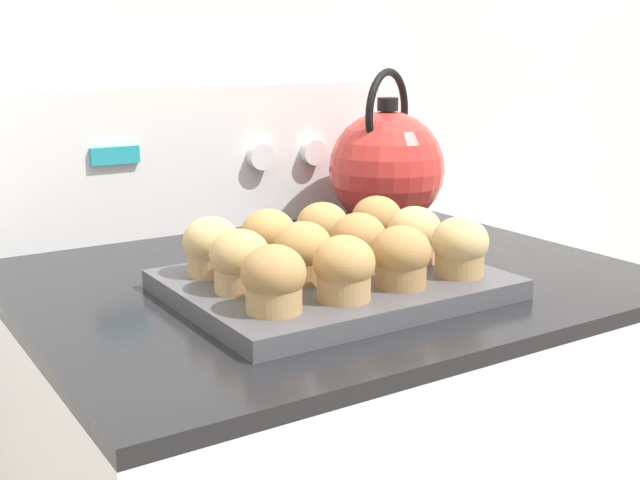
{
  "coord_description": "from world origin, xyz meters",
  "views": [
    {
      "loc": [
        -0.52,
        -0.49,
        1.19
      ],
      "look_at": [
        -0.04,
        0.27,
        0.98
      ],
      "focal_mm": 45.0,
      "sensor_mm": 36.0,
      "label": 1
    }
  ],
  "objects_px": {
    "muffin_r0_c3": "(460,247)",
    "muffin_r2_c3": "(377,223)",
    "muffin_r1_c1": "(303,253)",
    "muffin_r2_c0": "(211,247)",
    "muffin_r1_c3": "(415,235)",
    "muffin_r2_c2": "(324,230)",
    "muffin_r0_c0": "(274,280)",
    "muffin_pan": "(333,284)",
    "muffin_r1_c0": "(240,262)",
    "tea_kettle": "(387,167)",
    "muffin_r2_c1": "(269,238)",
    "muffin_r0_c1": "(344,269)",
    "muffin_r0_c2": "(405,257)",
    "muffin_r1_c2": "(360,242)"
  },
  "relations": [
    {
      "from": "muffin_r1_c0",
      "to": "muffin_r2_c3",
      "type": "bearing_deg",
      "value": 17.76
    },
    {
      "from": "muffin_r2_c1",
      "to": "muffin_r1_c0",
      "type": "bearing_deg",
      "value": -135.08
    },
    {
      "from": "muffin_r0_c0",
      "to": "muffin_r1_c3",
      "type": "distance_m",
      "value": 0.25
    },
    {
      "from": "muffin_r0_c3",
      "to": "muffin_r2_c0",
      "type": "bearing_deg",
      "value": 146.81
    },
    {
      "from": "muffin_pan",
      "to": "tea_kettle",
      "type": "distance_m",
      "value": 0.38
    },
    {
      "from": "muffin_r2_c2",
      "to": "muffin_r1_c3",
      "type": "bearing_deg",
      "value": -47.23
    },
    {
      "from": "muffin_r0_c3",
      "to": "muffin_r2_c3",
      "type": "relative_size",
      "value": 1.0
    },
    {
      "from": "muffin_r1_c3",
      "to": "tea_kettle",
      "type": "height_order",
      "value": "tea_kettle"
    },
    {
      "from": "muffin_r0_c2",
      "to": "muffin_r1_c0",
      "type": "bearing_deg",
      "value": 153.63
    },
    {
      "from": "muffin_r0_c1",
      "to": "tea_kettle",
      "type": "relative_size",
      "value": 0.28
    },
    {
      "from": "muffin_r0_c0",
      "to": "muffin_r0_c1",
      "type": "relative_size",
      "value": 1.0
    },
    {
      "from": "muffin_r1_c0",
      "to": "muffin_r2_c1",
      "type": "distance_m",
      "value": 0.11
    },
    {
      "from": "muffin_r0_c0",
      "to": "tea_kettle",
      "type": "xyz_separation_m",
      "value": [
        0.39,
        0.33,
        0.04
      ]
    },
    {
      "from": "muffin_r1_c3",
      "to": "muffin_r0_c3",
      "type": "bearing_deg",
      "value": -86.5
    },
    {
      "from": "muffin_r1_c2",
      "to": "muffin_r2_c2",
      "type": "xyz_separation_m",
      "value": [
        0.0,
        0.08,
        0.0
      ]
    },
    {
      "from": "muffin_r0_c2",
      "to": "muffin_r2_c3",
      "type": "bearing_deg",
      "value": 63.42
    },
    {
      "from": "muffin_pan",
      "to": "muffin_r0_c2",
      "type": "xyz_separation_m",
      "value": [
        0.04,
        -0.08,
        0.04
      ]
    },
    {
      "from": "muffin_r0_c0",
      "to": "tea_kettle",
      "type": "height_order",
      "value": "tea_kettle"
    },
    {
      "from": "muffin_r1_c1",
      "to": "muffin_r2_c2",
      "type": "relative_size",
      "value": 1.0
    },
    {
      "from": "muffin_r1_c1",
      "to": "muffin_r2_c1",
      "type": "relative_size",
      "value": 1.0
    },
    {
      "from": "muffin_r0_c1",
      "to": "muffin_r2_c2",
      "type": "xyz_separation_m",
      "value": [
        0.08,
        0.16,
        0.0
      ]
    },
    {
      "from": "muffin_r0_c0",
      "to": "muffin_r1_c1",
      "type": "relative_size",
      "value": 1.0
    },
    {
      "from": "muffin_r2_c2",
      "to": "muffin_r2_c3",
      "type": "distance_m",
      "value": 0.08
    },
    {
      "from": "muffin_r2_c3",
      "to": "muffin_pan",
      "type": "bearing_deg",
      "value": -146.84
    },
    {
      "from": "muffin_r1_c0",
      "to": "muffin_r1_c2",
      "type": "bearing_deg",
      "value": 0.34
    },
    {
      "from": "muffin_r2_c2",
      "to": "muffin_r2_c3",
      "type": "height_order",
      "value": "same"
    },
    {
      "from": "muffin_r1_c1",
      "to": "muffin_r2_c3",
      "type": "bearing_deg",
      "value": 26.4
    },
    {
      "from": "muffin_r1_c1",
      "to": "muffin_r2_c3",
      "type": "height_order",
      "value": "same"
    },
    {
      "from": "muffin_r0_c0",
      "to": "muffin_pan",
      "type": "bearing_deg",
      "value": 32.3
    },
    {
      "from": "muffin_r0_c0",
      "to": "muffin_r1_c0",
      "type": "height_order",
      "value": "same"
    },
    {
      "from": "muffin_r0_c2",
      "to": "muffin_r0_c0",
      "type": "bearing_deg",
      "value": 179.79
    },
    {
      "from": "muffin_r1_c2",
      "to": "muffin_r0_c3",
      "type": "bearing_deg",
      "value": -44.94
    },
    {
      "from": "muffin_r0_c2",
      "to": "muffin_r2_c1",
      "type": "relative_size",
      "value": 1.0
    },
    {
      "from": "muffin_r2_c2",
      "to": "tea_kettle",
      "type": "height_order",
      "value": "tea_kettle"
    },
    {
      "from": "muffin_r1_c0",
      "to": "muffin_r2_c2",
      "type": "relative_size",
      "value": 1.0
    },
    {
      "from": "muffin_r0_c2",
      "to": "tea_kettle",
      "type": "distance_m",
      "value": 0.4
    },
    {
      "from": "muffin_r1_c1",
      "to": "muffin_r2_c0",
      "type": "distance_m",
      "value": 0.11
    },
    {
      "from": "muffin_pan",
      "to": "muffin_r1_c1",
      "type": "height_order",
      "value": "muffin_r1_c1"
    },
    {
      "from": "tea_kettle",
      "to": "muffin_r1_c3",
      "type": "bearing_deg",
      "value": -120.74
    },
    {
      "from": "muffin_r2_c1",
      "to": "tea_kettle",
      "type": "xyz_separation_m",
      "value": [
        0.31,
        0.17,
        0.04
      ]
    },
    {
      "from": "muffin_r0_c3",
      "to": "tea_kettle",
      "type": "distance_m",
      "value": 0.37
    },
    {
      "from": "muffin_r1_c3",
      "to": "muffin_r2_c2",
      "type": "distance_m",
      "value": 0.11
    },
    {
      "from": "muffin_r2_c1",
      "to": "tea_kettle",
      "type": "height_order",
      "value": "tea_kettle"
    },
    {
      "from": "muffin_r0_c2",
      "to": "muffin_r2_c0",
      "type": "bearing_deg",
      "value": 135.68
    },
    {
      "from": "muffin_pan",
      "to": "muffin_r1_c0",
      "type": "height_order",
      "value": "muffin_r1_c0"
    },
    {
      "from": "muffin_r0_c3",
      "to": "tea_kettle",
      "type": "relative_size",
      "value": 0.28
    },
    {
      "from": "muffin_r1_c3",
      "to": "muffin_r2_c3",
      "type": "relative_size",
      "value": 1.0
    },
    {
      "from": "muffin_r1_c1",
      "to": "muffin_r2_c2",
      "type": "bearing_deg",
      "value": 45.28
    },
    {
      "from": "muffin_r1_c3",
      "to": "muffin_r2_c1",
      "type": "distance_m",
      "value": 0.18
    },
    {
      "from": "muffin_r0_c2",
      "to": "muffin_r1_c2",
      "type": "xyz_separation_m",
      "value": [
        -0.0,
        0.08,
        0.0
      ]
    }
  ]
}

